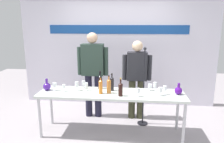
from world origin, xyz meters
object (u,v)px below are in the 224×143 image
wine_bottle_4 (101,86)px  wine_glass_right_0 (155,85)px  wine_glass_right_4 (138,91)px  wine_glass_left_4 (86,85)px  microphone_stand (143,99)px  display_table (111,96)px  wine_glass_right_3 (160,90)px  wine_bottle_1 (109,86)px  wine_glass_right_1 (150,86)px  presenter_right (137,75)px  wine_glass_left_2 (55,85)px  wine_bottle_2 (112,83)px  wine_glass_right_2 (165,88)px  presenter_left (93,69)px  wine_bottle_0 (100,81)px  wine_bottle_3 (121,89)px  wine_glass_left_1 (84,83)px  wine_glass_left_0 (64,86)px  decanter_blue_right (178,90)px  wine_glass_left_3 (77,84)px  decanter_blue_left (47,86)px

wine_bottle_4 → wine_glass_right_0: wine_bottle_4 is taller
wine_glass_right_0 → wine_glass_right_4: 0.44m
wine_glass_left_4 → microphone_stand: microphone_stand is taller
display_table → wine_glass_right_3: size_ratio=17.36×
wine_bottle_1 → microphone_stand: (0.62, 0.45, -0.40)m
wine_glass_right_3 → wine_glass_right_4: size_ratio=1.00×
wine_glass_right_1 → microphone_stand: microphone_stand is taller
presenter_right → microphone_stand: presenter_right is taller
wine_glass_left_2 → wine_glass_right_0: (1.78, 0.14, 0.01)m
wine_bottle_2 → wine_glass_right_1: wine_bottle_2 is taller
display_table → wine_glass_left_4: bearing=172.1°
wine_glass_right_1 → presenter_right: bearing=113.6°
wine_glass_left_4 → wine_glass_right_2: size_ratio=0.96×
presenter_left → wine_bottle_0: bearing=-64.8°
display_table → wine_glass_right_2: (0.91, -0.02, 0.17)m
display_table → wine_bottle_4: bearing=-159.2°
wine_glass_left_2 → wine_glass_right_2: 1.93m
wine_bottle_3 → wine_glass_right_4: 0.29m
display_table → presenter_left: (-0.45, 0.70, 0.32)m
wine_bottle_2 → wine_glass_left_1: wine_bottle_2 is taller
wine_bottle_1 → microphone_stand: size_ratio=0.21×
wine_bottle_3 → wine_glass_left_0: bearing=172.2°
decanter_blue_right → wine_glass_left_2: (-2.16, -0.01, 0.03)m
wine_glass_left_3 → wine_glass_right_3: size_ratio=1.12×
wine_glass_left_0 → wine_glass_right_3: wine_glass_right_3 is taller
wine_glass_right_2 → presenter_right: bearing=122.6°
wine_bottle_1 → microphone_stand: bearing=35.9°
wine_glass_right_0 → wine_bottle_3: bearing=-152.5°
wine_glass_left_0 → wine_glass_right_4: 1.31m
wine_bottle_2 → wine_glass_right_3: bearing=-14.1°
presenter_right → wine_glass_right_1: 0.57m
wine_glass_right_0 → wine_glass_left_0: bearing=-173.9°
wine_bottle_1 → wine_bottle_4: bearing=-162.4°
wine_glass_left_0 → wine_glass_right_1: (1.52, 0.19, -0.00)m
wine_glass_left_0 → wine_glass_left_2: wine_glass_left_2 is taller
decanter_blue_left → wine_glass_right_4: bearing=-6.4°
wine_glass_left_0 → wine_bottle_2: bearing=9.4°
presenter_left → presenter_right: (0.90, 0.00, -0.11)m
wine_bottle_0 → wine_glass_right_4: 0.80m
wine_bottle_2 → wine_glass_right_3: 0.85m
wine_glass_left_2 → wine_glass_left_4: same height
wine_glass_left_1 → wine_glass_right_0: (1.30, -0.06, 0.02)m
wine_glass_left_0 → wine_glass_right_2: wine_glass_right_2 is taller
wine_bottle_2 → wine_glass_left_3: wine_bottle_2 is taller
decanter_blue_left → decanter_blue_right: 2.31m
wine_glass_left_4 → wine_glass_right_1: wine_glass_left_4 is taller
decanter_blue_right → wine_bottle_3: (-0.97, -0.18, 0.06)m
wine_bottle_3 → wine_glass_right_2: (0.74, 0.13, -0.01)m
wine_glass_left_1 → wine_glass_left_2: wine_glass_left_2 is taller
wine_glass_left_3 → wine_glass_right_3: (1.45, -0.14, -0.01)m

